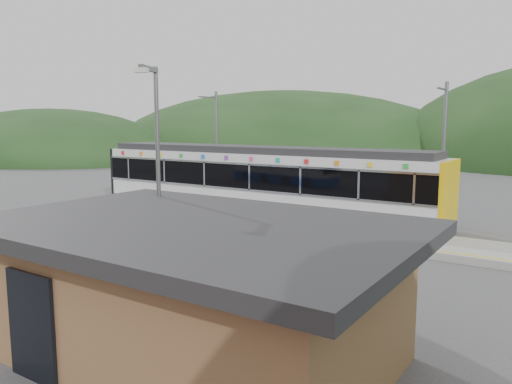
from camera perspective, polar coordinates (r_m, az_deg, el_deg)
The scene contains 9 objects.
ground at distance 21.71m, azimuth -3.68°, elevation -5.51°, with size 120.00×120.00×0.00m, color #4C4C4F.
hills at distance 23.64m, azimuth 16.49°, elevation -4.71°, with size 146.00×149.00×26.00m.
platform at distance 24.33m, azimuth 1.00°, elevation -3.66°, with size 26.00×3.20×0.30m, color #9E9E99.
yellow_line at distance 23.24m, azimuth -0.72°, elevation -3.83°, with size 26.00×0.10×0.01m, color yellow.
train at distance 27.45m, azimuth 0.15°, elevation 1.71°, with size 20.44×3.01×3.74m.
catenary_mast_west at distance 32.20m, azimuth -4.57°, elevation 5.43°, with size 0.18×1.80×7.00m.
catenary_mast_east at distance 26.10m, azimuth 20.61°, elevation 4.37°, with size 0.18×1.80×7.00m.
station_shelter at distance 10.91m, azimuth -6.98°, elevation -10.78°, with size 9.20×6.20×3.00m.
lamp_post at distance 14.07m, azimuth -11.50°, elevation 3.11°, with size 0.54×1.19×6.55m.
Camera 1 is at (12.70, -16.87, 5.04)m, focal length 35.00 mm.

